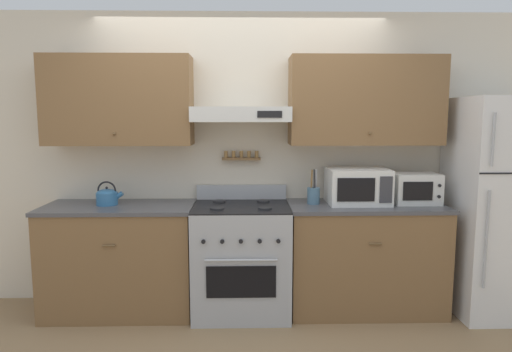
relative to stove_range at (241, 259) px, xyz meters
name	(u,v)px	position (x,y,z in m)	size (l,w,h in m)	color
ground_plane	(241,326)	(0.00, -0.29, -0.46)	(16.00, 16.00, 0.00)	#937551
wall_back	(243,138)	(0.02, 0.29, 1.00)	(5.20, 0.46, 2.55)	beige
counter_left	(121,259)	(-1.02, 0.03, 0.00)	(1.24, 0.62, 0.92)	brown
counter_right	(365,257)	(1.05, 0.03, 0.00)	(1.31, 0.62, 0.92)	brown
stove_range	(241,259)	(0.00, 0.00, 0.00)	(0.80, 0.68, 1.05)	#ADAFB5
refrigerator	(495,207)	(2.12, -0.03, 0.44)	(0.67, 0.73, 1.81)	white
tea_kettle	(107,196)	(-1.12, 0.06, 0.53)	(0.23, 0.18, 0.20)	teal
microwave	(357,186)	(0.99, 0.07, 0.61)	(0.51, 0.41, 0.30)	white
utensil_crock	(313,195)	(0.61, 0.06, 0.53)	(0.11, 0.11, 0.29)	slate
toaster_oven	(415,188)	(1.48, 0.05, 0.59)	(0.38, 0.28, 0.26)	white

